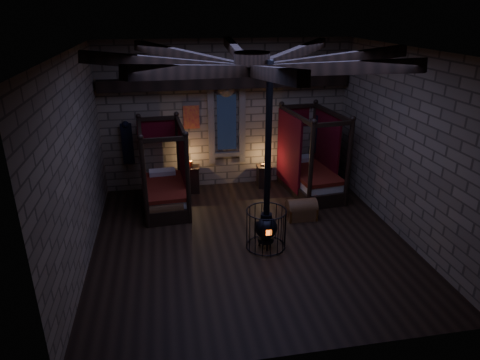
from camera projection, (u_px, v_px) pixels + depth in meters
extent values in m
cube|color=black|center=(250.00, 241.00, 9.78)|extent=(7.00, 7.00, 0.01)
cube|color=#847054|center=(226.00, 115.00, 12.18)|extent=(7.00, 0.02, 4.20)
cube|color=#847054|center=(303.00, 235.00, 5.80)|extent=(7.00, 0.02, 4.20)
cube|color=#847054|center=(77.00, 164.00, 8.42)|extent=(0.02, 7.00, 4.20)
cube|color=#847054|center=(404.00, 145.00, 9.56)|extent=(0.02, 7.00, 4.20)
cube|color=black|center=(252.00, 50.00, 8.20)|extent=(7.00, 7.00, 0.01)
cube|color=black|center=(227.00, 83.00, 11.66)|extent=(6.86, 0.35, 0.30)
cylinder|color=black|center=(252.00, 58.00, 8.25)|extent=(0.70, 0.70, 0.25)
cube|color=black|center=(227.00, 123.00, 12.21)|extent=(0.55, 0.04, 1.60)
cube|color=maroon|center=(191.00, 117.00, 11.98)|extent=(0.45, 0.03, 0.65)
cube|color=black|center=(127.00, 144.00, 11.82)|extent=(0.30, 0.10, 1.15)
cube|color=black|center=(320.00, 134.00, 12.74)|extent=(0.30, 0.10, 1.15)
cube|color=black|center=(166.00, 201.00, 11.35)|extent=(1.22, 2.17, 0.36)
cube|color=beige|center=(165.00, 191.00, 11.24)|extent=(1.09, 2.00, 0.22)
cube|color=maroon|center=(165.00, 186.00, 11.19)|extent=(1.15, 2.05, 0.10)
cube|color=beige|center=(162.00, 172.00, 11.85)|extent=(0.73, 0.40, 0.14)
cube|color=#5A070F|center=(158.00, 129.00, 11.65)|extent=(1.12, 0.12, 0.56)
cylinder|color=black|center=(145.00, 185.00, 9.98)|extent=(0.11, 0.11, 2.23)
cylinder|color=black|center=(142.00, 157.00, 11.80)|extent=(0.11, 0.11, 2.23)
cylinder|color=black|center=(188.00, 181.00, 10.20)|extent=(0.11, 0.11, 2.23)
cylinder|color=black|center=(179.00, 154.00, 12.02)|extent=(0.11, 0.11, 2.23)
cube|color=#5A070F|center=(141.00, 164.00, 11.14)|extent=(0.15, 1.52, 1.98)
cube|color=#5A070F|center=(183.00, 161.00, 11.37)|extent=(0.15, 1.52, 1.98)
cube|color=black|center=(310.00, 186.00, 12.26)|extent=(1.38, 2.33, 0.38)
cube|color=beige|center=(310.00, 177.00, 12.15)|extent=(1.24, 2.14, 0.23)
cube|color=maroon|center=(311.00, 172.00, 12.09)|extent=(1.31, 2.19, 0.11)
cube|color=beige|center=(299.00, 159.00, 12.77)|extent=(0.78, 0.45, 0.15)
cube|color=#5A070F|center=(298.00, 117.00, 12.56)|extent=(1.17, 0.18, 0.59)
cylinder|color=black|center=(311.00, 169.00, 10.80)|extent=(0.12, 0.12, 2.35)
cylinder|color=black|center=(280.00, 144.00, 12.70)|extent=(0.12, 0.12, 2.35)
cylinder|color=black|center=(348.00, 165.00, 11.08)|extent=(0.12, 0.12, 2.35)
cylinder|color=black|center=(313.00, 142.00, 12.98)|extent=(0.12, 0.12, 2.35)
cube|color=#5A070F|center=(289.00, 150.00, 12.01)|extent=(0.24, 1.60, 2.08)
cube|color=#5A070F|center=(325.00, 147.00, 12.30)|extent=(0.24, 1.60, 2.08)
cube|color=brown|center=(165.00, 213.00, 10.66)|extent=(0.95, 0.62, 0.38)
cylinder|color=brown|center=(164.00, 207.00, 10.59)|extent=(0.95, 0.62, 0.56)
cube|color=#B57C37|center=(147.00, 215.00, 10.57)|extent=(0.10, 0.58, 0.40)
cube|color=#B57C37|center=(182.00, 212.00, 10.76)|extent=(0.10, 0.58, 0.40)
cube|color=brown|center=(301.00, 213.00, 10.77)|extent=(0.74, 0.46, 0.31)
cylinder|color=brown|center=(302.00, 208.00, 10.71)|extent=(0.74, 0.46, 0.45)
cube|color=#B57C37|center=(288.00, 214.00, 10.71)|extent=(0.05, 0.47, 0.32)
cube|color=#B57C37|center=(314.00, 212.00, 10.83)|extent=(0.05, 0.47, 0.32)
cube|color=black|center=(192.00, 180.00, 12.28)|extent=(0.48, 0.46, 0.73)
cube|color=black|center=(191.00, 167.00, 12.13)|extent=(0.52, 0.50, 0.04)
cylinder|color=#B57C37|center=(191.00, 164.00, 12.09)|extent=(0.10, 0.10, 0.17)
cube|color=black|center=(264.00, 177.00, 12.63)|extent=(0.38, 0.36, 0.62)
cube|color=black|center=(264.00, 166.00, 12.50)|extent=(0.41, 0.39, 0.04)
cube|color=brown|center=(264.00, 165.00, 12.48)|extent=(0.16, 0.12, 0.04)
cylinder|color=black|center=(266.00, 239.00, 9.47)|extent=(0.36, 0.36, 0.09)
sphere|color=black|center=(266.00, 227.00, 9.36)|extent=(0.50, 0.50, 0.50)
cylinder|color=black|center=(266.00, 216.00, 9.26)|extent=(0.25, 0.25, 0.13)
cube|color=#FF5914|center=(269.00, 233.00, 9.14)|extent=(0.13, 0.02, 0.13)
cylinder|color=black|center=(268.00, 143.00, 8.63)|extent=(0.13, 0.13, 3.25)
torus|color=black|center=(266.00, 245.00, 9.53)|extent=(0.88, 0.88, 0.03)
torus|color=black|center=(266.00, 211.00, 9.21)|extent=(0.88, 0.88, 0.03)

